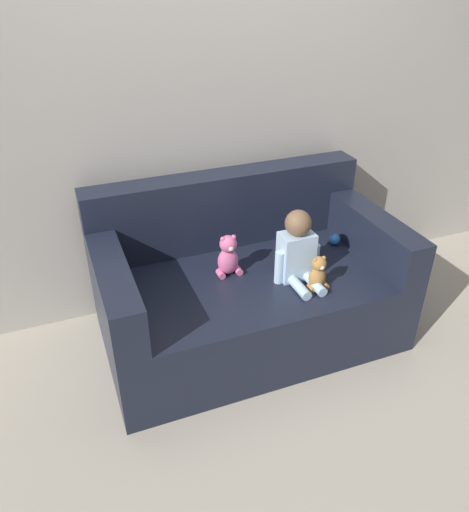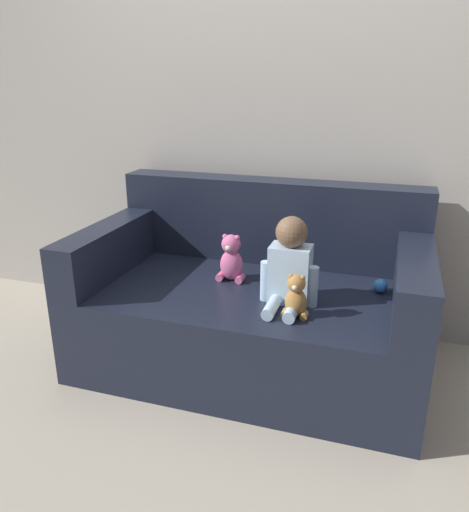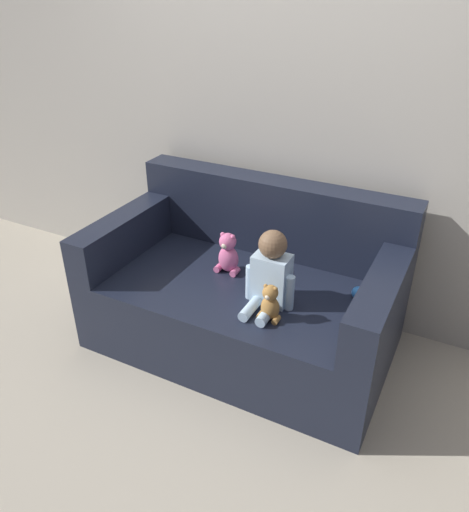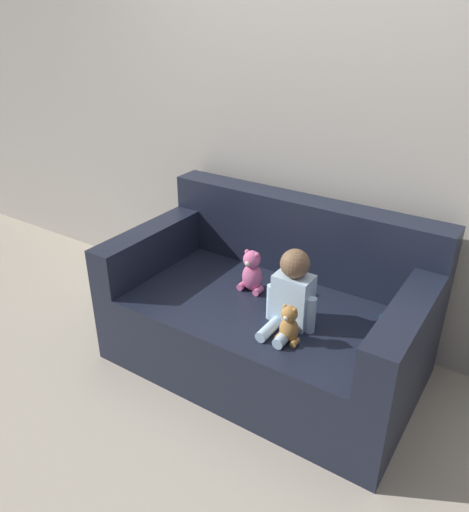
{
  "view_description": "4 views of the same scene",
  "coord_description": "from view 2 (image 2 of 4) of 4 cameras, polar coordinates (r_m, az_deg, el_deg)",
  "views": [
    {
      "loc": [
        -0.93,
        -2.14,
        1.96
      ],
      "look_at": [
        -0.14,
        -0.12,
        0.64
      ],
      "focal_mm": 35.0,
      "sensor_mm": 36.0,
      "label": 1
    },
    {
      "loc": [
        0.62,
        -2.17,
        1.4
      ],
      "look_at": [
        -0.08,
        -0.01,
        0.58
      ],
      "focal_mm": 35.0,
      "sensor_mm": 36.0,
      "label": 2
    },
    {
      "loc": [
        1.03,
        -2.09,
        1.9
      ],
      "look_at": [
        -0.0,
        -0.1,
        0.63
      ],
      "focal_mm": 35.0,
      "sensor_mm": 36.0,
      "label": 3
    },
    {
      "loc": [
        1.12,
        -1.99,
        1.85
      ],
      "look_at": [
        -0.2,
        -0.0,
        0.64
      ],
      "focal_mm": 35.0,
      "sensor_mm": 36.0,
      "label": 4
    }
  ],
  "objects": [
    {
      "name": "plush_toy_side",
      "position": [
        2.49,
        -0.37,
        -0.33
      ],
      "size": [
        0.14,
        0.11,
        0.24
      ],
      "color": "#DB6699",
      "rests_on": "couch"
    },
    {
      "name": "person_baby",
      "position": [
        2.23,
        6.32,
        -1.27
      ],
      "size": [
        0.26,
        0.3,
        0.4
      ],
      "color": "silver",
      "rests_on": "couch"
    },
    {
      "name": "teddy_bear_brown",
      "position": [
        2.13,
        7.04,
        -4.66
      ],
      "size": [
        0.11,
        0.09,
        0.19
      ],
      "color": "#AD7A3D",
      "rests_on": "couch"
    },
    {
      "name": "ground_plane",
      "position": [
        2.66,
        1.74,
        -12.02
      ],
      "size": [
        12.0,
        12.0,
        0.0
      ],
      "primitive_type": "plane",
      "color": "#B7AD99"
    },
    {
      "name": "wall_back",
      "position": [
        2.81,
        5.42,
        17.62
      ],
      "size": [
        8.0,
        0.05,
        2.6
      ],
      "color": "#ADA89E",
      "rests_on": "ground_plane"
    },
    {
      "name": "toy_ball",
      "position": [
        2.47,
        16.32,
        -3.29
      ],
      "size": [
        0.07,
        0.07,
        0.07
      ],
      "color": "#337FDB",
      "rests_on": "couch"
    },
    {
      "name": "couch",
      "position": [
        2.56,
        2.18,
        -5.38
      ],
      "size": [
        1.66,
        0.95,
        0.89
      ],
      "color": "black",
      "rests_on": "ground_plane"
    }
  ]
}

